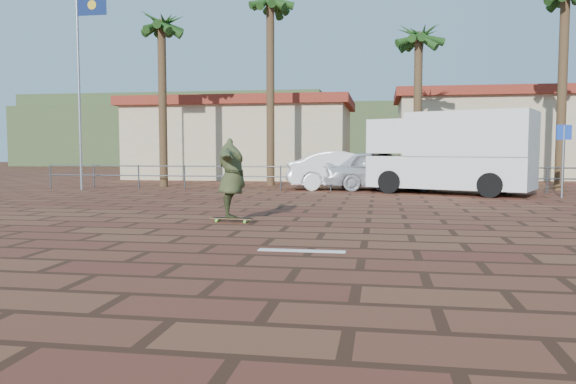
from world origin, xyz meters
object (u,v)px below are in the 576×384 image
Objects in this scene: skateboarder at (232,178)px; car_silver at (380,170)px; longboard at (232,219)px; campervan at (452,151)px; car_white at (344,170)px.

skateboarder is 0.46× the size of car_silver.
campervan is at bearing 64.14° from longboard.
longboard is 11.06m from car_white.
skateboarder reaches higher than longboard.
campervan reaches higher than longboard.
car_silver is 1.44m from car_white.
longboard is at bearing -98.78° from campervan.
skateboarder is (-0.00, 0.00, 0.90)m from longboard.
car_white is at bearing 78.62° from car_silver.
car_silver is at bearing 172.85° from campervan.
longboard is 0.16× the size of campervan.
skateboarder reaches higher than car_silver.
car_white is (-1.44, 0.00, -0.03)m from car_silver.
longboard is 0.21× the size of car_white.
skateboarder is 0.46× the size of car_white.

